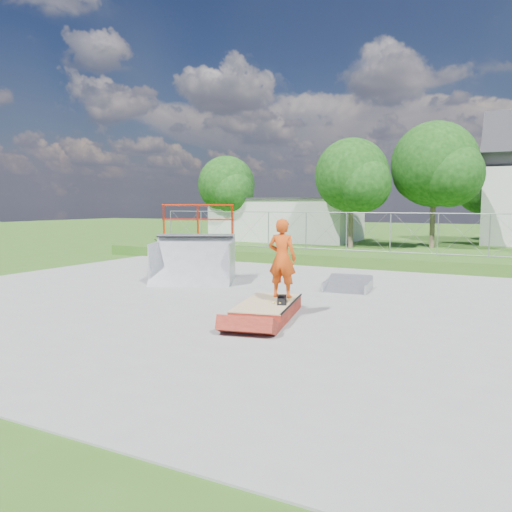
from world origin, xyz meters
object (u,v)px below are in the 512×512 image
(grind_box, at_px, (267,310))
(quarter_pipe, at_px, (193,244))
(flat_bank_ramp, at_px, (348,285))
(skater, at_px, (282,261))

(grind_box, bearing_deg, quarter_pipe, 130.38)
(quarter_pipe, xyz_separation_m, flat_bank_ramp, (5.13, 0.85, -1.13))
(skater, bearing_deg, grind_box, 24.70)
(quarter_pipe, height_order, flat_bank_ramp, quarter_pipe)
(quarter_pipe, bearing_deg, flat_bank_ramp, -14.65)
(quarter_pipe, xyz_separation_m, skater, (4.77, -3.30, 0.01))
(grind_box, distance_m, flat_bank_ramp, 4.37)
(quarter_pipe, relative_size, skater, 1.43)
(skater, bearing_deg, flat_bank_ramp, -98.37)
(grind_box, relative_size, skater, 1.44)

